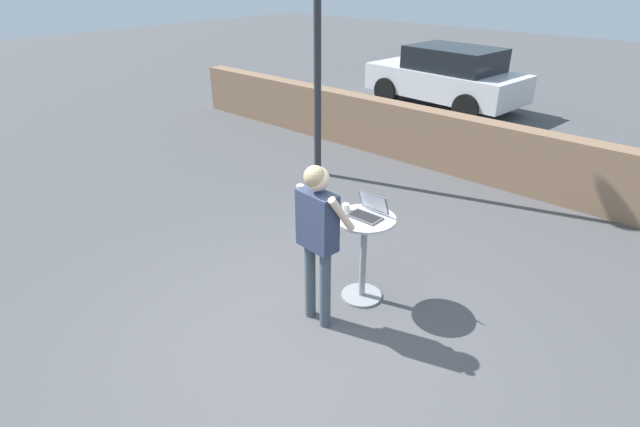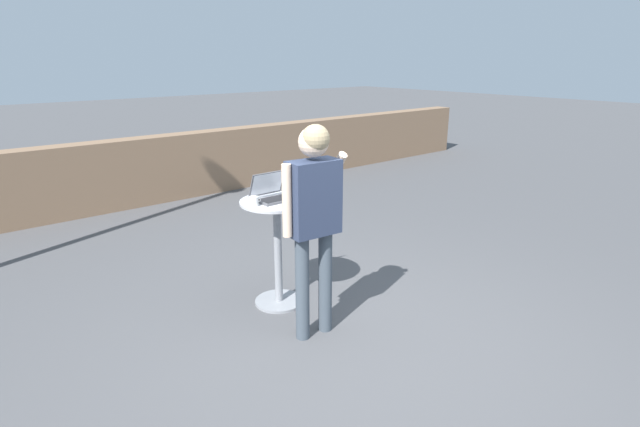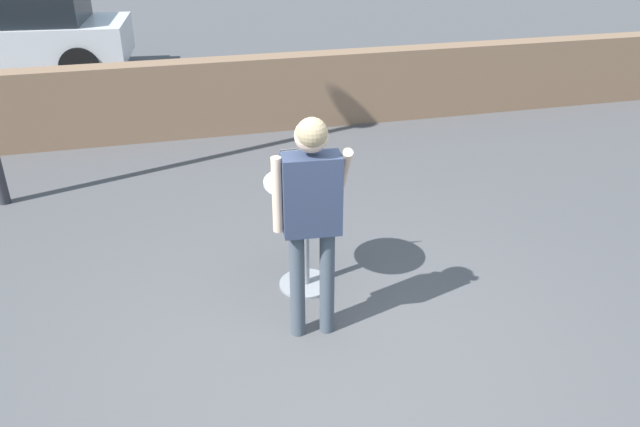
% 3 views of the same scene
% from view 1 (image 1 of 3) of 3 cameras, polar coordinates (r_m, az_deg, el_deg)
% --- Properties ---
extents(ground_plane, '(50.00, 50.00, 0.00)m').
position_cam_1_polar(ground_plane, '(4.99, -2.69, -14.59)').
color(ground_plane, '#4C4C4F').
extents(pavement_kerb, '(15.25, 0.35, 1.01)m').
position_cam_1_polar(pavement_kerb, '(8.54, 21.42, 5.84)').
color(pavement_kerb, '#84664C').
rests_on(pavement_kerb, ground_plane).
extents(cafe_table, '(0.64, 0.64, 0.98)m').
position_cam_1_polar(cafe_table, '(5.26, 4.99, -3.95)').
color(cafe_table, gray).
rests_on(cafe_table, ground_plane).
extents(laptop, '(0.34, 0.30, 0.23)m').
position_cam_1_polar(laptop, '(5.10, 5.52, 0.31)').
color(laptop, '#515156').
rests_on(laptop, cafe_table).
extents(coffee_mug, '(0.11, 0.08, 0.08)m').
position_cam_1_polar(coffee_mug, '(5.18, 2.96, 0.69)').
color(coffee_mug, white).
rests_on(coffee_mug, cafe_table).
extents(standing_person, '(0.56, 0.36, 1.70)m').
position_cam_1_polar(standing_person, '(4.66, -0.32, -1.53)').
color(standing_person, '#424C56').
rests_on(standing_person, ground_plane).
extents(parked_car_near_street, '(3.98, 2.12, 1.48)m').
position_cam_1_polar(parked_car_near_street, '(13.13, 14.34, 14.91)').
color(parked_car_near_street, silver).
rests_on(parked_car_near_street, ground_plane).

